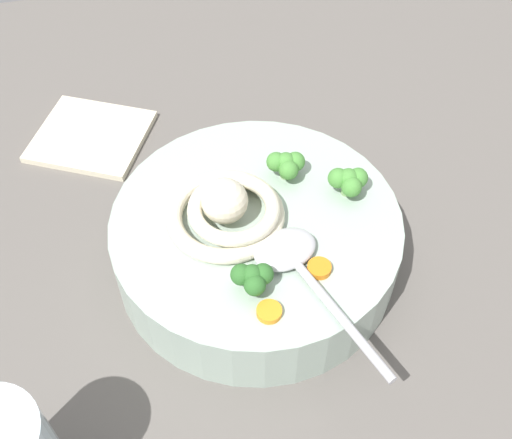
{
  "coord_description": "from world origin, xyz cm",
  "views": [
    {
      "loc": [
        -12.0,
        -35.84,
        57.04
      ],
      "look_at": [
        -2.39,
        1.58,
        10.46
      ],
      "focal_mm": 44.82,
      "sensor_mm": 36.0,
      "label": 1
    }
  ],
  "objects_px": {
    "soup_spoon": "(294,260)",
    "folded_napkin": "(91,136)",
    "noodle_pile": "(228,210)",
    "soup_bowl": "(256,240)"
  },
  "relations": [
    {
      "from": "soup_bowl",
      "to": "folded_napkin",
      "type": "relative_size",
      "value": 2.2
    },
    {
      "from": "soup_bowl",
      "to": "soup_spoon",
      "type": "xyz_separation_m",
      "value": [
        0.02,
        -0.06,
        0.04
      ]
    },
    {
      "from": "soup_bowl",
      "to": "noodle_pile",
      "type": "relative_size",
      "value": 2.27
    },
    {
      "from": "noodle_pile",
      "to": "soup_spoon",
      "type": "xyz_separation_m",
      "value": [
        0.05,
        -0.06,
        -0.01
      ]
    },
    {
      "from": "noodle_pile",
      "to": "folded_napkin",
      "type": "height_order",
      "value": "noodle_pile"
    },
    {
      "from": "noodle_pile",
      "to": "soup_spoon",
      "type": "height_order",
      "value": "noodle_pile"
    },
    {
      "from": "noodle_pile",
      "to": "folded_napkin",
      "type": "xyz_separation_m",
      "value": [
        -0.12,
        0.22,
        -0.08
      ]
    },
    {
      "from": "soup_spoon",
      "to": "folded_napkin",
      "type": "distance_m",
      "value": 0.34
    },
    {
      "from": "soup_bowl",
      "to": "noodle_pile",
      "type": "xyz_separation_m",
      "value": [
        -0.03,
        0.0,
        0.05
      ]
    },
    {
      "from": "noodle_pile",
      "to": "soup_spoon",
      "type": "distance_m",
      "value": 0.08
    }
  ]
}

